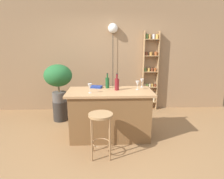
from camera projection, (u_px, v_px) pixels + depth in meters
The scene contains 14 objects.
ground at pixel (111, 144), 3.41m from camera, with size 12.00×12.00×0.00m, color olive.
back_wall at pixel (108, 56), 4.98m from camera, with size 6.40×0.10×2.80m, color #997551.
kitchen_counter at pixel (110, 114), 3.60m from camera, with size 1.54×0.74×0.89m.
bar_stool at pixel (101, 124), 2.93m from camera, with size 0.37×0.37×0.70m.
spice_shelf at pixel (150, 70), 4.97m from camera, with size 0.39×0.13×2.03m.
plant_stool at pixel (60, 111), 4.42m from camera, with size 0.32×0.32×0.45m, color #2D2823.
potted_plant at pixel (58, 78), 4.24m from camera, with size 0.61×0.55×0.84m.
bottle_spirits_clear at pixel (107, 82), 3.69m from camera, with size 0.07×0.07×0.29m.
bottle_sauce_amber at pixel (117, 84), 3.52m from camera, with size 0.08×0.08×0.31m.
wine_glass_left at pixel (142, 81), 3.76m from camera, with size 0.07×0.07×0.16m.
wine_glass_center at pixel (90, 86), 3.32m from camera, with size 0.07×0.07×0.16m.
wine_glass_right at pixel (137, 83), 3.55m from camera, with size 0.07×0.07×0.16m.
cookbook at pixel (96, 87), 3.73m from camera, with size 0.21×0.15×0.04m, color navy.
pendant_globe_light at pixel (113, 29), 4.72m from camera, with size 0.24×0.24×2.20m.
Camera 1 is at (-0.11, -3.09, 1.73)m, focal length 30.98 mm.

